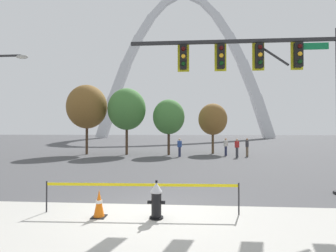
{
  "coord_description": "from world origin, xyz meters",
  "views": [
    {
      "loc": [
        0.96,
        -7.52,
        2.29
      ],
      "look_at": [
        0.05,
        5.0,
        2.5
      ],
      "focal_mm": 27.65,
      "sensor_mm": 36.0,
      "label": 1
    }
  ],
  "objects_px": {
    "pedestrian_walking_left": "(180,147)",
    "pedestrian_walking_right": "(237,148)",
    "traffic_signal_gantry": "(271,73)",
    "pedestrian_near_trees": "(226,147)",
    "fire_hydrant": "(156,200)",
    "street_lamp": "(1,109)",
    "monument_arch": "(183,74)",
    "pedestrian_standing_center": "(247,147)",
    "traffic_cone_by_hydrant": "(99,204)"
  },
  "relations": [
    {
      "from": "pedestrian_walking_left",
      "to": "pedestrian_walking_right",
      "type": "bearing_deg",
      "value": -3.71
    },
    {
      "from": "traffic_signal_gantry",
      "to": "pedestrian_near_trees",
      "type": "bearing_deg",
      "value": 88.23
    },
    {
      "from": "fire_hydrant",
      "to": "street_lamp",
      "type": "bearing_deg",
      "value": 160.77
    },
    {
      "from": "traffic_signal_gantry",
      "to": "street_lamp",
      "type": "xyz_separation_m",
      "value": [
        -9.69,
        -0.99,
        -1.37
      ]
    },
    {
      "from": "street_lamp",
      "to": "fire_hydrant",
      "type": "bearing_deg",
      "value": -19.23
    },
    {
      "from": "street_lamp",
      "to": "monument_arch",
      "type": "bearing_deg",
      "value": 85.12
    },
    {
      "from": "street_lamp",
      "to": "pedestrian_walking_left",
      "type": "relative_size",
      "value": 3.14
    },
    {
      "from": "pedestrian_walking_left",
      "to": "pedestrian_standing_center",
      "type": "distance_m",
      "value": 5.95
    },
    {
      "from": "pedestrian_walking_right",
      "to": "pedestrian_near_trees",
      "type": "relative_size",
      "value": 1.0
    },
    {
      "from": "traffic_cone_by_hydrant",
      "to": "pedestrian_standing_center",
      "type": "bearing_deg",
      "value": 65.21
    },
    {
      "from": "fire_hydrant",
      "to": "pedestrian_walking_right",
      "type": "height_order",
      "value": "pedestrian_walking_right"
    },
    {
      "from": "monument_arch",
      "to": "pedestrian_standing_center",
      "type": "bearing_deg",
      "value": -83.1
    },
    {
      "from": "traffic_cone_by_hydrant",
      "to": "pedestrian_walking_right",
      "type": "bearing_deg",
      "value": 67.09
    },
    {
      "from": "traffic_cone_by_hydrant",
      "to": "traffic_signal_gantry",
      "type": "height_order",
      "value": "traffic_signal_gantry"
    },
    {
      "from": "pedestrian_walking_right",
      "to": "pedestrian_near_trees",
      "type": "distance_m",
      "value": 1.73
    },
    {
      "from": "traffic_cone_by_hydrant",
      "to": "pedestrian_standing_center",
      "type": "distance_m",
      "value": 18.12
    },
    {
      "from": "traffic_signal_gantry",
      "to": "monument_arch",
      "type": "height_order",
      "value": "monument_arch"
    },
    {
      "from": "fire_hydrant",
      "to": "pedestrian_standing_center",
      "type": "height_order",
      "value": "pedestrian_standing_center"
    },
    {
      "from": "traffic_cone_by_hydrant",
      "to": "pedestrian_near_trees",
      "type": "height_order",
      "value": "pedestrian_near_trees"
    },
    {
      "from": "street_lamp",
      "to": "pedestrian_walking_right",
      "type": "height_order",
      "value": "street_lamp"
    },
    {
      "from": "pedestrian_walking_right",
      "to": "monument_arch",
      "type": "bearing_deg",
      "value": 95.62
    },
    {
      "from": "street_lamp",
      "to": "pedestrian_walking_right",
      "type": "distance_m",
      "value": 17.36
    },
    {
      "from": "fire_hydrant",
      "to": "pedestrian_standing_center",
      "type": "xyz_separation_m",
      "value": [
        6.08,
        16.42,
        0.35
      ]
    },
    {
      "from": "pedestrian_walking_left",
      "to": "pedestrian_standing_center",
      "type": "height_order",
      "value": "same"
    },
    {
      "from": "monument_arch",
      "to": "pedestrian_walking_right",
      "type": "xyz_separation_m",
      "value": [
        5.18,
        -52.63,
        -17.87
      ]
    },
    {
      "from": "traffic_signal_gantry",
      "to": "pedestrian_near_trees",
      "type": "xyz_separation_m",
      "value": [
        0.43,
        14.0,
        -3.59
      ]
    },
    {
      "from": "fire_hydrant",
      "to": "pedestrian_walking_right",
      "type": "relative_size",
      "value": 0.62
    },
    {
      "from": "pedestrian_near_trees",
      "to": "fire_hydrant",
      "type": "bearing_deg",
      "value": -104.24
    },
    {
      "from": "traffic_cone_by_hydrant",
      "to": "street_lamp",
      "type": "xyz_separation_m",
      "value": [
        -4.29,
        2.05,
        2.68
      ]
    },
    {
      "from": "pedestrian_standing_center",
      "to": "traffic_signal_gantry",
      "type": "bearing_deg",
      "value": -99.28
    },
    {
      "from": "pedestrian_standing_center",
      "to": "pedestrian_near_trees",
      "type": "distance_m",
      "value": 1.86
    },
    {
      "from": "pedestrian_walking_right",
      "to": "pedestrian_near_trees",
      "type": "bearing_deg",
      "value": 113.66
    },
    {
      "from": "pedestrian_walking_left",
      "to": "street_lamp",
      "type": "bearing_deg",
      "value": -113.56
    },
    {
      "from": "traffic_cone_by_hydrant",
      "to": "pedestrian_near_trees",
      "type": "bearing_deg",
      "value": 71.1
    },
    {
      "from": "traffic_signal_gantry",
      "to": "pedestrian_walking_left",
      "type": "bearing_deg",
      "value": 106.27
    },
    {
      "from": "traffic_signal_gantry",
      "to": "pedestrian_standing_center",
      "type": "height_order",
      "value": "traffic_signal_gantry"
    },
    {
      "from": "pedestrian_standing_center",
      "to": "pedestrian_walking_right",
      "type": "relative_size",
      "value": 1.0
    },
    {
      "from": "fire_hydrant",
      "to": "pedestrian_walking_right",
      "type": "xyz_separation_m",
      "value": [
        5.01,
        15.42,
        0.35
      ]
    },
    {
      "from": "pedestrian_walking_left",
      "to": "pedestrian_near_trees",
      "type": "bearing_deg",
      "value": 17.08
    },
    {
      "from": "traffic_cone_by_hydrant",
      "to": "pedestrian_walking_left",
      "type": "distance_m",
      "value": 15.86
    },
    {
      "from": "monument_arch",
      "to": "pedestrian_standing_center",
      "type": "relative_size",
      "value": 32.19
    },
    {
      "from": "traffic_cone_by_hydrant",
      "to": "traffic_signal_gantry",
      "type": "bearing_deg",
      "value": 29.35
    },
    {
      "from": "fire_hydrant",
      "to": "monument_arch",
      "type": "height_order",
      "value": "monument_arch"
    },
    {
      "from": "fire_hydrant",
      "to": "pedestrian_near_trees",
      "type": "relative_size",
      "value": 0.62
    },
    {
      "from": "monument_arch",
      "to": "fire_hydrant",
      "type": "bearing_deg",
      "value": -89.86
    },
    {
      "from": "traffic_signal_gantry",
      "to": "street_lamp",
      "type": "height_order",
      "value": "traffic_signal_gantry"
    },
    {
      "from": "fire_hydrant",
      "to": "pedestrian_walking_right",
      "type": "bearing_deg",
      "value": 72.0
    },
    {
      "from": "monument_arch",
      "to": "pedestrian_standing_center",
      "type": "distance_m",
      "value": 55.0
    },
    {
      "from": "pedestrian_standing_center",
      "to": "pedestrian_near_trees",
      "type": "xyz_separation_m",
      "value": [
        -1.76,
        0.59,
        0.0
      ]
    },
    {
      "from": "fire_hydrant",
      "to": "traffic_signal_gantry",
      "type": "relative_size",
      "value": 0.13
    }
  ]
}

